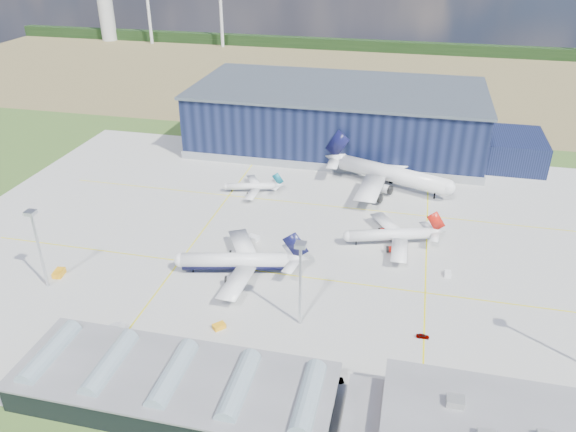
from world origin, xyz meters
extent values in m
plane|color=#385A21|center=(0.00, 0.00, 0.00)|extent=(600.00, 600.00, 0.00)
cube|color=#ADAEA8|center=(0.00, 10.00, 0.03)|extent=(220.00, 160.00, 0.06)
cube|color=#F4EE0C|center=(0.00, -10.00, 0.07)|extent=(180.00, 0.40, 0.02)
cube|color=#F4EE0C|center=(0.00, 35.00, 0.07)|extent=(180.00, 0.40, 0.02)
cube|color=#F4EE0C|center=(-30.00, 10.00, 0.07)|extent=(0.40, 120.00, 0.02)
cube|color=#F4EE0C|center=(40.00, 10.00, 0.07)|extent=(0.40, 120.00, 0.02)
cube|color=olive|center=(0.00, 220.00, 0.00)|extent=(600.00, 220.00, 0.01)
cube|color=black|center=(0.00, 300.00, 4.00)|extent=(600.00, 8.00, 8.00)
cylinder|color=silver|center=(-220.00, 295.00, 20.00)|extent=(12.00, 12.00, 40.00)
cube|color=black|center=(0.00, 95.00, 12.50)|extent=(120.00, 60.00, 25.00)
cube|color=gray|center=(0.00, 95.00, 1.60)|extent=(121.00, 61.00, 3.20)
cube|color=#4D5761|center=(0.00, 95.00, 25.50)|extent=(122.00, 62.00, 1.20)
cube|color=black|center=(72.00, 90.00, 6.00)|extent=(24.00, 30.00, 12.00)
cube|color=slate|center=(55.00, -60.00, 9.20)|extent=(46.00, 23.00, 0.50)
cube|color=black|center=(55.00, -48.80, 3.00)|extent=(44.00, 0.40, 1.40)
cube|color=black|center=(55.00, -48.80, 6.50)|extent=(44.00, 0.40, 1.40)
cube|color=#B4B4AF|center=(45.00, -58.00, 10.10)|extent=(3.20, 2.60, 1.60)
cube|color=black|center=(-10.00, -60.00, 3.00)|extent=(65.00, 22.00, 6.00)
cube|color=slate|center=(-10.00, -60.00, 6.20)|extent=(66.00, 23.00, 0.50)
cube|color=slate|center=(30.00, -60.00, 3.00)|extent=(10.00, 18.00, 6.00)
cylinder|color=#90A8B2|center=(-38.00, -60.00, 6.40)|extent=(4.40, 18.00, 4.40)
cylinder|color=#90A8B2|center=(-24.00, -60.00, 6.40)|extent=(4.40, 18.00, 4.40)
cylinder|color=#90A8B2|center=(-10.00, -60.00, 6.40)|extent=(4.40, 18.00, 4.40)
cylinder|color=#90A8B2|center=(4.00, -60.00, 6.40)|extent=(4.40, 18.00, 4.40)
cylinder|color=#90A8B2|center=(18.00, -60.00, 6.40)|extent=(4.40, 18.00, 4.40)
cylinder|color=silver|center=(-60.00, -30.00, 11.00)|extent=(0.70, 0.70, 22.00)
cube|color=silver|center=(-60.00, -30.00, 22.50)|extent=(2.60, 2.60, 1.00)
cylinder|color=silver|center=(10.00, -30.00, 11.00)|extent=(0.70, 0.70, 22.00)
cube|color=silver|center=(10.00, -30.00, 22.50)|extent=(2.60, 2.60, 1.00)
cube|color=#FFA816|center=(-59.95, -24.74, 0.83)|extent=(3.03, 4.32, 1.66)
cube|color=#FFA816|center=(-8.71, -36.43, 0.64)|extent=(3.46, 3.51, 1.28)
cube|color=white|center=(17.99, -46.00, 1.11)|extent=(5.27, 2.71, 2.22)
cube|color=white|center=(45.95, -0.16, 0.60)|extent=(1.90, 2.80, 1.19)
cube|color=white|center=(41.58, 25.74, 1.07)|extent=(4.52, 5.04, 2.15)
cube|color=#FFA816|center=(47.47, 62.00, 0.65)|extent=(2.64, 3.38, 1.30)
cube|color=white|center=(-12.51, 6.56, 0.73)|extent=(3.97, 3.32, 1.47)
cube|color=white|center=(-30.89, -46.00, 1.66)|extent=(2.29, 5.28, 3.33)
imported|color=#99999E|center=(39.67, -28.74, 0.52)|extent=(3.11, 1.34, 1.05)
imported|color=#99999E|center=(21.55, -48.00, 0.63)|extent=(4.08, 2.61, 1.27)
camera|label=1|loc=(32.11, -137.80, 88.11)|focal=35.00mm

